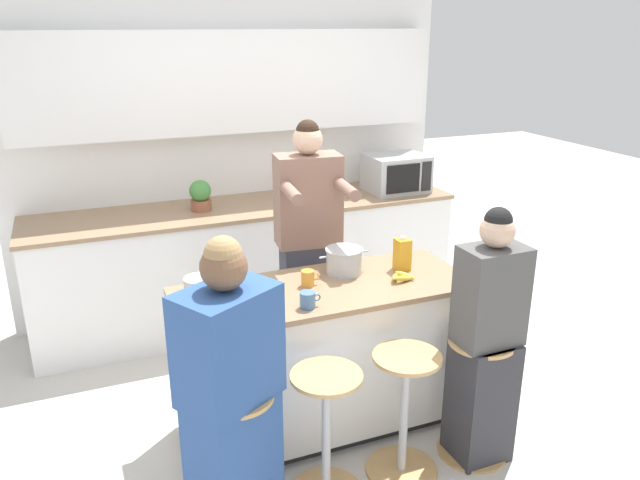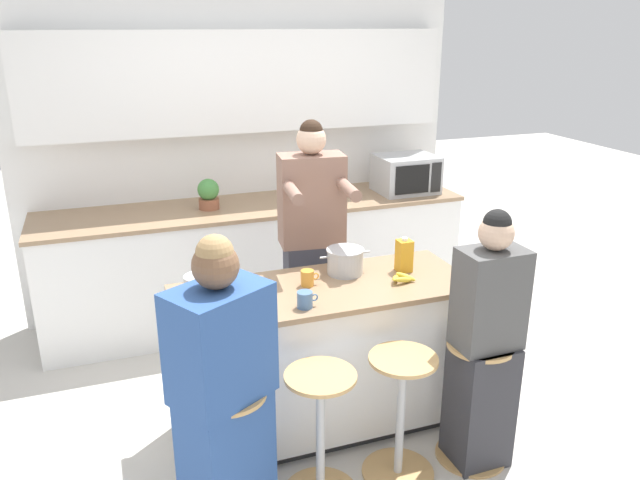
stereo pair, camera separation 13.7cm
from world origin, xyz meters
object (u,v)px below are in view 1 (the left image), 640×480
Objects in this scene: coffee_cup_near at (308,278)px; potted_plant at (200,195)px; bar_stool_rightmost at (477,396)px; person_seated_near at (486,349)px; bar_stool_center_right at (404,413)px; cooking_pot at (344,261)px; person_cooking at (309,257)px; banana_bunch at (401,277)px; kitchen_island at (324,357)px; person_wrapped_blanket at (231,399)px; microwave at (396,173)px; fruit_bowl at (200,285)px; coffee_cup_far at (308,300)px; bar_stool_leftmost at (239,457)px; bar_stool_center_left at (326,435)px; juice_carton at (402,254)px.

potted_plant is (-0.27, 1.48, 0.13)m from coffee_cup_near.
bar_stool_rightmost is 0.49× the size of person_seated_near.
bar_stool_center_right is 0.91m from cooking_pot.
banana_bunch is (0.31, -0.63, 0.06)m from person_cooking.
kitchen_island is at bearing 112.07° from bar_stool_center_right.
person_seated_near is at bearing -29.52° from person_wrapped_blanket.
banana_bunch is at bearing 116.39° from bar_stool_rightmost.
person_wrapped_blanket is at bearing -134.33° from coffee_cup_near.
bar_stool_center_right is 1.00× the size of bar_stool_rightmost.
microwave is (1.93, 2.05, 0.40)m from person_wrapped_blanket.
coffee_cup_near is at bearing 16.14° from person_wrapped_blanket.
bar_stool_center_right is at bearing -114.71° from banana_bunch.
potted_plant is (-1.01, 2.07, 0.69)m from bar_stool_rightmost.
bar_stool_rightmost is at bearing -1.19° from bar_stool_center_right.
cooking_pot is 0.34m from banana_bunch.
bar_stool_rightmost is at bearing -38.97° from coffee_cup_near.
fruit_bowl is 1.52× the size of coffee_cup_far.
person_cooking is 0.43m from cooking_pot.
coffee_cup_near is at bearing 139.71° from person_seated_near.
person_wrapped_blanket is (-0.68, -0.57, 0.24)m from kitchen_island.
person_wrapped_blanket reaches higher than kitchen_island.
cooking_pot is 0.65× the size of microwave.
bar_stool_leftmost is 0.41× the size of person_cooking.
person_wrapped_blanket is (-0.03, -0.02, 0.33)m from bar_stool_leftmost.
potted_plant reaches higher than coffee_cup_far.
person_wrapped_blanket is at bearing -140.09° from kitchen_island.
person_wrapped_blanket is 4.74× the size of cooking_pot.
kitchen_island is at bearing 49.57° from coffee_cup_far.
coffee_cup_near reaches higher than fruit_bowl.
bar_stool_leftmost is 1.00× the size of bar_stool_center_right.
coffee_cup_near is 1.96m from microwave.
cooking_pot is at bearing 123.68° from person_seated_near.
bar_stool_rightmost is at bearing -28.59° from person_wrapped_blanket.
bar_stool_center_left is 0.41× the size of person_cooking.
potted_plant is (-0.17, 1.74, 0.13)m from coffee_cup_far.
juice_carton is (0.30, 0.60, 0.62)m from bar_stool_center_right.
person_wrapped_blanket is (-0.80, -1.12, -0.16)m from person_cooking.
person_seated_near is (1.35, 0.00, -0.04)m from person_wrapped_blanket.
fruit_bowl is (-0.43, 0.73, 0.57)m from bar_stool_center_left.
coffee_cup_far is 0.55× the size of juice_carton.
person_cooking is at bearing 115.88° from banana_bunch.
coffee_cup_far is (-0.36, -0.35, -0.03)m from cooking_pot.
microwave is at bearing 73.46° from person_seated_near.
cooking_pot reaches higher than bar_stool_rightmost.
juice_carton is at bearing -117.36° from microwave.
bar_stool_leftmost is 2.21m from potted_plant.
banana_bunch is at bearing -42.67° from cooking_pot.
bar_stool_center_right is at bearing 178.81° from bar_stool_rightmost.
microwave is at bearing 49.82° from kitchen_island.
person_seated_near reaches higher than coffee_cup_near.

